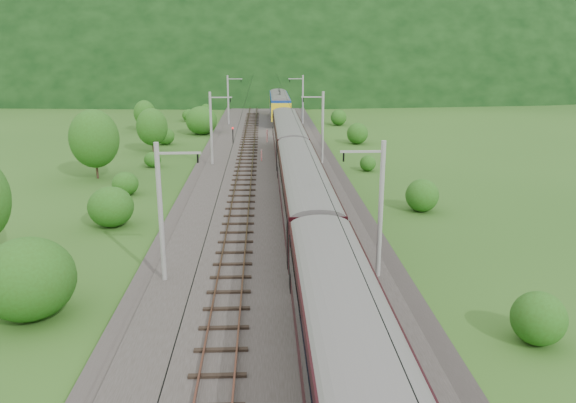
{
  "coord_description": "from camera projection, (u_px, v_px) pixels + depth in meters",
  "views": [
    {
      "loc": [
        -0.39,
        -30.21,
        13.49
      ],
      "look_at": [
        1.28,
        8.05,
        2.6
      ],
      "focal_mm": 35.0,
      "sensor_mm": 36.0,
      "label": 1
    }
  ],
  "objects": [
    {
      "name": "track_right",
      "position": [
        302.0,
        223.0,
        42.35
      ],
      "size": [
        2.4,
        220.0,
        0.27
      ],
      "color": "brown",
      "rests_on": "railbed"
    },
    {
      "name": "hazard_post_near",
      "position": [
        262.0,
        155.0,
        64.6
      ],
      "size": [
        0.14,
        0.14,
        1.34
      ],
      "primitive_type": "cylinder",
      "color": "red",
      "rests_on": "railbed"
    },
    {
      "name": "hazard_post_far",
      "position": [
        267.0,
        136.0,
        76.69
      ],
      "size": [
        0.18,
        0.18,
        1.7
      ],
      "primitive_type": "cylinder",
      "color": "red",
      "rests_on": "railbed"
    },
    {
      "name": "track_left",
      "position": [
        238.0,
        223.0,
        42.15
      ],
      "size": [
        2.4,
        220.0,
        0.27
      ],
      "color": "brown",
      "rests_on": "railbed"
    },
    {
      "name": "vegetation_right",
      "position": [
        415.0,
        200.0,
        45.33
      ],
      "size": [
        5.2,
        108.43,
        2.61
      ],
      "color": "#285215",
      "rests_on": "ground"
    },
    {
      "name": "catenary_left",
      "position": [
        212.0,
        127.0,
        62.0
      ],
      "size": [
        2.54,
        192.28,
        8.0
      ],
      "color": "gray",
      "rests_on": "railbed"
    },
    {
      "name": "train",
      "position": [
        303.0,
        181.0,
        40.83
      ],
      "size": [
        3.19,
        128.14,
        5.56
      ],
      "color": "black",
      "rests_on": "ground"
    },
    {
      "name": "mountain_main",
      "position": [
        264.0,
        70.0,
        282.59
      ],
      "size": [
        504.0,
        360.0,
        244.0
      ],
      "primitive_type": "ellipsoid",
      "color": "black",
      "rests_on": "ground"
    },
    {
      "name": "signal",
      "position": [
        233.0,
        134.0,
        75.59
      ],
      "size": [
        0.24,
        0.24,
        2.19
      ],
      "color": "black",
      "rests_on": "railbed"
    },
    {
      "name": "ground",
      "position": [
        272.0,
        282.0,
        32.74
      ],
      "size": [
        600.0,
        600.0,
        0.0
      ],
      "primitive_type": "plane",
      "color": "#244A17",
      "rests_on": "ground"
    },
    {
      "name": "overhead_wires",
      "position": [
        269.0,
        134.0,
        40.41
      ],
      "size": [
        4.83,
        198.0,
        0.03
      ],
      "color": "black",
      "rests_on": "ground"
    },
    {
      "name": "vegetation_left",
      "position": [
        79.0,
        184.0,
        44.08
      ],
      "size": [
        13.82,
        142.93,
        7.09
      ],
      "color": "#285215",
      "rests_on": "ground"
    },
    {
      "name": "mountain_ridge",
      "position": [
        51.0,
        67.0,
        315.98
      ],
      "size": [
        336.0,
        280.0,
        132.0
      ],
      "primitive_type": "ellipsoid",
      "color": "black",
      "rests_on": "ground"
    },
    {
      "name": "railbed",
      "position": [
        270.0,
        226.0,
        42.31
      ],
      "size": [
        14.0,
        220.0,
        0.3
      ],
      "primitive_type": "cube",
      "color": "#38332D",
      "rests_on": "ground"
    },
    {
      "name": "catenary_right",
      "position": [
        322.0,
        126.0,
        62.52
      ],
      "size": [
        2.54,
        192.28,
        8.0
      ],
      "color": "gray",
      "rests_on": "railbed"
    }
  ]
}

